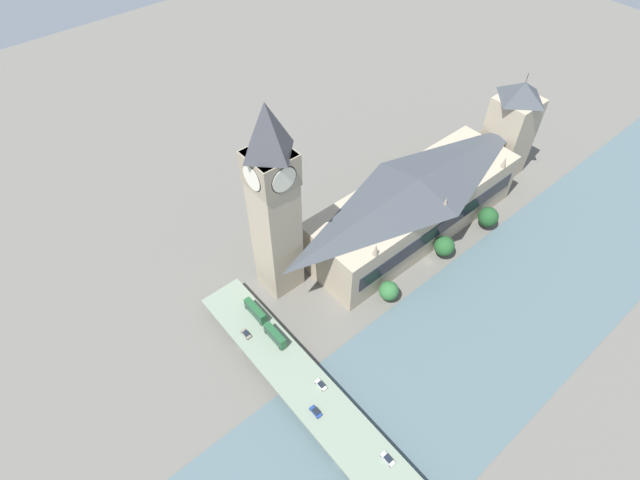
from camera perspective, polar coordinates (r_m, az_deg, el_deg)
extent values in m
plane|color=#605E56|center=(207.65, 12.31, -2.51)|extent=(600.00, 600.00, 0.00)
cube|color=#4C6066|center=(198.34, 19.97, -8.38)|extent=(58.58, 360.00, 0.30)
cube|color=tan|center=(210.76, 10.62, 3.45)|extent=(29.87, 97.72, 23.28)
cube|color=black|center=(204.06, 13.75, 1.39)|extent=(0.40, 89.90, 6.98)
pyramid|color=#3D4247|center=(201.31, 11.17, 6.35)|extent=(29.27, 95.76, 5.10)
cone|color=gray|center=(221.29, 20.34, 8.33)|extent=(2.20, 2.20, 5.00)
cone|color=gray|center=(195.62, 14.17, 4.21)|extent=(2.20, 2.20, 5.00)
cone|color=gray|center=(174.12, 6.40, -1.11)|extent=(2.20, 2.20, 5.00)
cube|color=tan|center=(174.15, -5.09, 1.71)|extent=(13.27, 13.27, 62.55)
cube|color=gray|center=(157.03, -5.70, 8.14)|extent=(14.07, 14.07, 11.94)
cylinder|color=black|center=(152.69, -4.18, 6.92)|extent=(0.50, 9.51, 9.51)
cylinder|color=silver|center=(152.60, -4.15, 6.89)|extent=(0.62, 8.81, 8.81)
cylinder|color=black|center=(161.54, -7.15, 9.29)|extent=(0.50, 9.51, 9.51)
cylinder|color=silver|center=(161.63, -7.18, 9.31)|extent=(0.62, 8.81, 8.81)
cylinder|color=black|center=(160.01, -3.72, 9.17)|extent=(9.51, 0.50, 9.51)
cylinder|color=silver|center=(160.07, -3.68, 9.19)|extent=(8.81, 0.62, 8.81)
cylinder|color=black|center=(154.29, -7.75, 7.07)|extent=(9.51, 0.50, 9.51)
cylinder|color=silver|center=(154.23, -7.79, 7.05)|extent=(8.81, 0.62, 8.81)
pyramid|color=#424247|center=(148.12, -6.14, 12.55)|extent=(13.54, 13.54, 17.62)
cube|color=tan|center=(247.92, 20.64, 11.02)|extent=(17.40, 17.40, 38.99)
pyramid|color=#3D4247|center=(235.84, 22.18, 15.53)|extent=(17.40, 17.40, 7.83)
cylinder|color=#333338|center=(233.06, 22.60, 16.74)|extent=(0.30, 0.30, 4.00)
cube|color=#5D6A59|center=(163.58, 3.97, -22.60)|extent=(3.00, 13.51, 4.51)
cube|color=#5D6A59|center=(182.10, -7.46, -10.56)|extent=(3.00, 13.51, 4.51)
cube|color=gray|center=(160.90, 4.03, -22.25)|extent=(149.16, 15.89, 1.20)
cube|color=#235B33|center=(180.98, -7.37, -8.26)|extent=(10.75, 2.42, 2.01)
cube|color=black|center=(180.65, -7.38, -8.18)|extent=(9.68, 2.48, 0.88)
cube|color=#235B33|center=(179.19, -7.44, -7.86)|extent=(10.54, 2.42, 2.36)
cube|color=black|center=(179.09, -7.44, -7.84)|extent=(9.68, 2.48, 1.13)
cube|color=#1E4E2B|center=(178.16, -7.47, -7.63)|extent=(10.43, 2.30, 0.16)
cylinder|color=black|center=(184.33, -7.88, -7.33)|extent=(1.07, 0.28, 1.07)
cylinder|color=black|center=(183.76, -8.44, -7.68)|extent=(1.07, 0.28, 1.07)
cylinder|color=black|center=(179.83, -6.23, -9.14)|extent=(1.07, 0.28, 1.07)
cylinder|color=black|center=(179.25, -6.81, -9.51)|extent=(1.07, 0.28, 1.07)
cube|color=#235B33|center=(174.77, -5.13, -11.02)|extent=(10.15, 2.46, 1.98)
cube|color=black|center=(174.44, -5.14, -10.95)|extent=(9.14, 2.52, 0.87)
cube|color=#235B33|center=(172.94, -5.18, -10.65)|extent=(9.95, 2.46, 2.33)
cube|color=black|center=(172.84, -5.18, -10.63)|extent=(9.14, 2.52, 1.12)
cube|color=#1E4E2B|center=(171.89, -5.21, -10.43)|extent=(9.85, 2.33, 0.16)
cylinder|color=black|center=(177.75, -5.64, -10.08)|extent=(1.11, 0.28, 1.11)
cylinder|color=black|center=(177.16, -6.23, -10.46)|extent=(1.11, 0.28, 1.11)
cylinder|color=black|center=(174.03, -3.99, -11.86)|extent=(1.11, 0.28, 1.11)
cylinder|color=black|center=(173.43, -4.59, -12.26)|extent=(1.11, 0.28, 1.11)
cube|color=slate|center=(177.67, -8.46, -10.58)|extent=(4.31, 1.73, 0.63)
cube|color=black|center=(177.15, -8.45, -10.51)|extent=(2.24, 1.55, 0.45)
cylinder|color=black|center=(178.84, -8.55, -10.13)|extent=(0.72, 0.22, 0.72)
cylinder|color=black|center=(178.50, -8.96, -10.39)|extent=(0.72, 0.22, 0.72)
cylinder|color=black|center=(177.23, -7.94, -10.84)|extent=(0.72, 0.22, 0.72)
cylinder|color=black|center=(176.88, -8.35, -11.10)|extent=(0.72, 0.22, 0.72)
cube|color=silver|center=(159.18, 7.74, -23.55)|extent=(4.56, 1.84, 0.60)
cube|color=black|center=(158.67, 7.79, -23.52)|extent=(2.37, 1.66, 0.45)
cylinder|color=black|center=(159.94, 7.44, -22.92)|extent=(0.62, 0.22, 0.62)
cylinder|color=black|center=(159.45, 6.99, -23.31)|extent=(0.62, 0.22, 0.62)
cylinder|color=black|center=(159.35, 8.47, -23.83)|extent=(0.62, 0.22, 0.62)
cylinder|color=black|center=(158.85, 8.02, -24.22)|extent=(0.62, 0.22, 0.62)
cube|color=silver|center=(166.69, 0.11, -16.24)|extent=(4.37, 1.72, 0.60)
cube|color=black|center=(166.16, 0.14, -16.19)|extent=(2.27, 1.55, 0.48)
cylinder|color=black|center=(167.67, -0.08, -15.71)|extent=(0.69, 0.22, 0.69)
cylinder|color=black|center=(167.23, -0.50, -16.02)|extent=(0.69, 0.22, 0.69)
cylinder|color=black|center=(166.53, 0.71, -16.52)|extent=(0.69, 0.22, 0.69)
cylinder|color=black|center=(166.09, 0.29, -16.83)|extent=(0.69, 0.22, 0.69)
cube|color=navy|center=(162.97, -0.51, -19.04)|extent=(4.28, 1.81, 0.63)
cube|color=black|center=(162.40, -0.48, -19.00)|extent=(2.23, 1.63, 0.52)
cylinder|color=black|center=(163.90, -0.67, -18.49)|extent=(0.66, 0.22, 0.66)
cylinder|color=black|center=(163.50, -1.14, -18.83)|extent=(0.66, 0.22, 0.66)
cylinder|color=black|center=(162.87, 0.13, -19.32)|extent=(0.66, 0.22, 0.66)
cylinder|color=black|center=(162.47, -0.34, -19.66)|extent=(0.66, 0.22, 0.66)
cylinder|color=brown|center=(209.99, 13.78, -1.55)|extent=(0.70, 0.70, 2.81)
sphere|color=#235628|center=(206.41, 14.02, -0.66)|extent=(8.24, 8.24, 8.24)
cylinder|color=brown|center=(192.54, 7.74, -6.52)|extent=(0.70, 0.70, 2.20)
sphere|color=#2D6633|center=(189.10, 7.87, -5.75)|extent=(7.52, 7.52, 7.52)
cylinder|color=brown|center=(226.44, 18.36, 1.62)|extent=(0.70, 0.70, 2.91)
sphere|color=#1E4C23|center=(223.01, 18.67, 2.53)|extent=(8.53, 8.53, 8.53)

